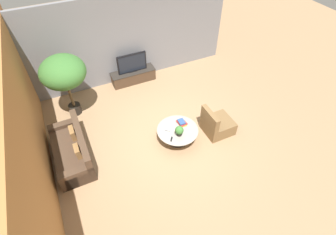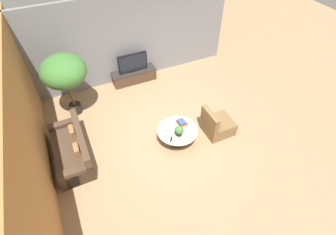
{
  "view_description": "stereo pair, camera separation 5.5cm",
  "coord_description": "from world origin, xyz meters",
  "px_view_note": "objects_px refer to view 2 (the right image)",
  "views": [
    {
      "loc": [
        -2.16,
        -4.6,
        5.75
      ],
      "look_at": [
        0.1,
        0.18,
        0.55
      ],
      "focal_mm": 28.0,
      "sensor_mm": 36.0,
      "label": 1
    },
    {
      "loc": [
        -2.11,
        -4.63,
        5.75
      ],
      "look_at": [
        0.1,
        0.18,
        0.55
      ],
      "focal_mm": 28.0,
      "sensor_mm": 36.0,
      "label": 2
    }
  ],
  "objects_px": {
    "armchair_wicker": "(217,125)",
    "potted_palm_tall": "(64,72)",
    "potted_plant_tabletop": "(179,131)",
    "media_console": "(134,76)",
    "coffee_table": "(177,133)",
    "television": "(133,63)",
    "couch_by_wall": "(73,150)"
  },
  "relations": [
    {
      "from": "media_console",
      "to": "armchair_wicker",
      "type": "xyz_separation_m",
      "value": [
        1.35,
        -3.37,
        0.05
      ]
    },
    {
      "from": "couch_by_wall",
      "to": "potted_palm_tall",
      "type": "height_order",
      "value": "potted_palm_tall"
    },
    {
      "from": "armchair_wicker",
      "to": "potted_plant_tabletop",
      "type": "bearing_deg",
      "value": 89.38
    },
    {
      "from": "coffee_table",
      "to": "potted_plant_tabletop",
      "type": "xyz_separation_m",
      "value": [
        -0.05,
        -0.18,
        0.28
      ]
    },
    {
      "from": "potted_palm_tall",
      "to": "potted_plant_tabletop",
      "type": "relative_size",
      "value": 6.67
    },
    {
      "from": "couch_by_wall",
      "to": "potted_palm_tall",
      "type": "relative_size",
      "value": 0.96
    },
    {
      "from": "media_console",
      "to": "television",
      "type": "xyz_separation_m",
      "value": [
        0.0,
        -0.0,
        0.54
      ]
    },
    {
      "from": "media_console",
      "to": "potted_plant_tabletop",
      "type": "xyz_separation_m",
      "value": [
        0.13,
        -3.36,
        0.34
      ]
    },
    {
      "from": "media_console",
      "to": "potted_plant_tabletop",
      "type": "relative_size",
      "value": 5.21
    },
    {
      "from": "media_console",
      "to": "potted_plant_tabletop",
      "type": "height_order",
      "value": "potted_plant_tabletop"
    },
    {
      "from": "armchair_wicker",
      "to": "media_console",
      "type": "bearing_deg",
      "value": 21.84
    },
    {
      "from": "coffee_table",
      "to": "television",
      "type": "bearing_deg",
      "value": 93.17
    },
    {
      "from": "potted_palm_tall",
      "to": "couch_by_wall",
      "type": "bearing_deg",
      "value": -102.03
    },
    {
      "from": "armchair_wicker",
      "to": "potted_plant_tabletop",
      "type": "distance_m",
      "value": 1.26
    },
    {
      "from": "media_console",
      "to": "armchair_wicker",
      "type": "relative_size",
      "value": 1.83
    },
    {
      "from": "coffee_table",
      "to": "armchair_wicker",
      "type": "bearing_deg",
      "value": -9.56
    },
    {
      "from": "armchair_wicker",
      "to": "potted_palm_tall",
      "type": "bearing_deg",
      "value": 54.21
    },
    {
      "from": "television",
      "to": "potted_plant_tabletop",
      "type": "distance_m",
      "value": 3.37
    },
    {
      "from": "potted_palm_tall",
      "to": "television",
      "type": "bearing_deg",
      "value": 19.34
    },
    {
      "from": "coffee_table",
      "to": "armchair_wicker",
      "type": "distance_m",
      "value": 1.19
    },
    {
      "from": "armchair_wicker",
      "to": "potted_plant_tabletop",
      "type": "height_order",
      "value": "armchair_wicker"
    },
    {
      "from": "media_console",
      "to": "coffee_table",
      "type": "bearing_deg",
      "value": -86.83
    },
    {
      "from": "potted_palm_tall",
      "to": "potted_plant_tabletop",
      "type": "bearing_deg",
      "value": -47.42
    },
    {
      "from": "television",
      "to": "couch_by_wall",
      "type": "relative_size",
      "value": 0.53
    },
    {
      "from": "couch_by_wall",
      "to": "media_console",
      "type": "bearing_deg",
      "value": 134.45
    },
    {
      "from": "armchair_wicker",
      "to": "potted_palm_tall",
      "type": "distance_m",
      "value": 4.59
    },
    {
      "from": "potted_palm_tall",
      "to": "potted_plant_tabletop",
      "type": "distance_m",
      "value": 3.62
    },
    {
      "from": "media_console",
      "to": "television",
      "type": "relative_size",
      "value": 1.53
    },
    {
      "from": "armchair_wicker",
      "to": "television",
      "type": "bearing_deg",
      "value": 21.85
    },
    {
      "from": "coffee_table",
      "to": "armchair_wicker",
      "type": "xyz_separation_m",
      "value": [
        1.18,
        -0.2,
        -0.01
      ]
    },
    {
      "from": "media_console",
      "to": "potted_plant_tabletop",
      "type": "bearing_deg",
      "value": -87.81
    },
    {
      "from": "coffee_table",
      "to": "couch_by_wall",
      "type": "relative_size",
      "value": 0.6
    }
  ]
}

